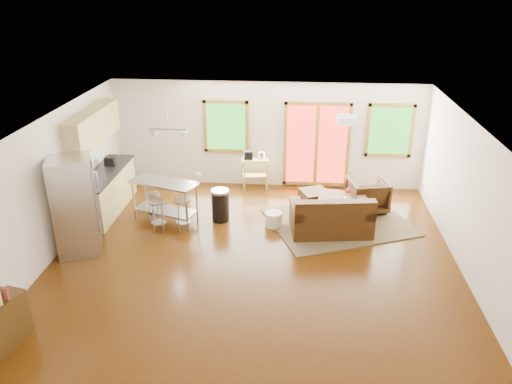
# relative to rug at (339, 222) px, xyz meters

# --- Properties ---
(floor) EXTENTS (7.50, 7.00, 0.02)m
(floor) POSITION_rel_rug_xyz_m (-1.68, -1.53, -0.02)
(floor) COLOR #321904
(floor) RESTS_ON ground
(ceiling) EXTENTS (7.50, 7.00, 0.02)m
(ceiling) POSITION_rel_rug_xyz_m (-1.68, -1.53, 2.60)
(ceiling) COLOR white
(ceiling) RESTS_ON ground
(back_wall) EXTENTS (7.50, 0.02, 2.60)m
(back_wall) POSITION_rel_rug_xyz_m (-1.68, 1.98, 1.29)
(back_wall) COLOR silver
(back_wall) RESTS_ON ground
(left_wall) EXTENTS (0.02, 7.00, 2.60)m
(left_wall) POSITION_rel_rug_xyz_m (-5.44, -1.53, 1.29)
(left_wall) COLOR silver
(left_wall) RESTS_ON ground
(right_wall) EXTENTS (0.02, 7.00, 2.60)m
(right_wall) POSITION_rel_rug_xyz_m (2.08, -1.53, 1.29)
(right_wall) COLOR silver
(right_wall) RESTS_ON ground
(front_wall) EXTENTS (7.50, 0.02, 2.60)m
(front_wall) POSITION_rel_rug_xyz_m (-1.68, -5.04, 1.29)
(front_wall) COLOR silver
(front_wall) RESTS_ON ground
(window_left) EXTENTS (1.10, 0.05, 1.30)m
(window_left) POSITION_rel_rug_xyz_m (-2.68, 1.93, 1.49)
(window_left) COLOR #1C5D1A
(window_left) RESTS_ON back_wall
(french_doors) EXTENTS (1.60, 0.05, 2.10)m
(french_doors) POSITION_rel_rug_xyz_m (-0.48, 1.93, 1.09)
(french_doors) COLOR red
(french_doors) RESTS_ON back_wall
(window_right) EXTENTS (1.10, 0.05, 1.30)m
(window_right) POSITION_rel_rug_xyz_m (1.22, 1.93, 1.49)
(window_right) COLOR #1C5D1A
(window_right) RESTS_ON back_wall
(rug) EXTENTS (3.44, 3.09, 0.03)m
(rug) POSITION_rel_rug_xyz_m (0.00, 0.00, 0.00)
(rug) COLOR #40573A
(rug) RESTS_ON floor
(loveseat) EXTENTS (1.71, 1.11, 0.86)m
(loveseat) POSITION_rel_rug_xyz_m (-0.21, -0.47, 0.33)
(loveseat) COLOR black
(loveseat) RESTS_ON floor
(coffee_table) EXTENTS (1.16, 0.76, 0.44)m
(coffee_table) POSITION_rel_rug_xyz_m (0.12, 0.42, 0.37)
(coffee_table) COLOR #32210B
(coffee_table) RESTS_ON floor
(armchair) EXTENTS (0.95, 0.91, 0.83)m
(armchair) POSITION_rel_rug_xyz_m (0.64, 0.68, 0.40)
(armchair) COLOR black
(armchair) RESTS_ON floor
(ottoman) EXTENTS (0.76, 0.76, 0.38)m
(ottoman) POSITION_rel_rug_xyz_m (-0.52, 0.78, 0.18)
(ottoman) COLOR black
(ottoman) RESTS_ON floor
(pouf) EXTENTS (0.47, 0.47, 0.31)m
(pouf) POSITION_rel_rug_xyz_m (-1.40, -0.26, 0.14)
(pouf) COLOR white
(pouf) RESTS_ON floor
(vase) EXTENTS (0.21, 0.22, 0.33)m
(vase) POSITION_rel_rug_xyz_m (0.17, 0.20, 0.50)
(vase) COLOR silver
(vase) RESTS_ON coffee_table
(book) EXTENTS (0.20, 0.06, 0.26)m
(book) POSITION_rel_rug_xyz_m (0.36, 0.01, 0.52)
(book) COLOR brown
(book) RESTS_ON coffee_table
(cabinets) EXTENTS (0.64, 2.24, 2.30)m
(cabinets) POSITION_rel_rug_xyz_m (-5.17, 0.17, 0.91)
(cabinets) COLOR tan
(cabinets) RESTS_ON floor
(refrigerator) EXTENTS (0.97, 0.95, 1.89)m
(refrigerator) POSITION_rel_rug_xyz_m (-5.02, -1.59, 0.93)
(refrigerator) COLOR #B7BABC
(refrigerator) RESTS_ON floor
(island) EXTENTS (1.54, 0.99, 0.90)m
(island) POSITION_rel_rug_xyz_m (-3.72, -0.19, 0.61)
(island) COLOR #B7BABC
(island) RESTS_ON floor
(cup) EXTENTS (0.12, 0.10, 0.11)m
(cup) POSITION_rel_rug_xyz_m (-3.01, 0.04, 0.99)
(cup) COLOR white
(cup) RESTS_ON island
(bar_stool_a) EXTENTS (0.35, 0.35, 0.65)m
(bar_stool_a) POSITION_rel_rug_xyz_m (-3.95, -0.27, 0.47)
(bar_stool_a) COLOR #B7BABC
(bar_stool_a) RESTS_ON floor
(bar_stool_b) EXTENTS (0.37, 0.37, 0.69)m
(bar_stool_b) POSITION_rel_rug_xyz_m (-3.74, -0.70, 0.50)
(bar_stool_b) COLOR #B7BABC
(bar_stool_b) RESTS_ON floor
(bar_stool_c) EXTENTS (0.40, 0.40, 0.71)m
(bar_stool_c) POSITION_rel_rug_xyz_m (-3.24, -0.64, 0.52)
(bar_stool_c) COLOR #B7BABC
(bar_stool_c) RESTS_ON floor
(trash_can) EXTENTS (0.49, 0.49, 0.71)m
(trash_can) POSITION_rel_rug_xyz_m (-2.55, -0.08, 0.34)
(trash_can) COLOR black
(trash_can) RESTS_ON floor
(kitchen_cart) EXTENTS (0.70, 0.51, 0.98)m
(kitchen_cart) POSITION_rel_rug_xyz_m (-1.98, 1.71, 0.66)
(kitchen_cart) COLOR tan
(kitchen_cart) RESTS_ON floor
(bookshelf) EXTENTS (0.50, 0.89, 0.99)m
(bookshelf) POSITION_rel_rug_xyz_m (-5.03, -4.32, 0.38)
(bookshelf) COLOR #32210B
(bookshelf) RESTS_ON floor
(ceiling_flush) EXTENTS (0.35, 0.35, 0.12)m
(ceiling_flush) POSITION_rel_rug_xyz_m (-0.08, -0.93, 2.52)
(ceiling_flush) COLOR white
(ceiling_flush) RESTS_ON ceiling
(pendant_light) EXTENTS (0.80, 0.18, 0.79)m
(pendant_light) POSITION_rel_rug_xyz_m (-3.58, -0.03, 1.88)
(pendant_light) COLOR gray
(pendant_light) RESTS_ON ceiling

